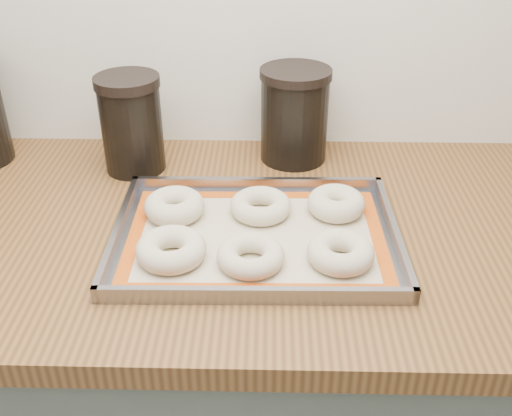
{
  "coord_description": "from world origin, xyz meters",
  "views": [
    {
      "loc": [
        0.14,
        0.81,
        1.46
      ],
      "look_at": [
        0.12,
        1.62,
        0.96
      ],
      "focal_mm": 42.0,
      "sensor_mm": 36.0,
      "label": 1
    }
  ],
  "objects_px": {
    "bagel_front_left": "(171,249)",
    "bagel_back_mid": "(261,206)",
    "canister_mid": "(131,124)",
    "bagel_back_left": "(174,206)",
    "canister_right": "(294,115)",
    "bagel_front_mid": "(251,256)",
    "bagel_front_right": "(340,252)",
    "bagel_back_right": "(336,203)",
    "baking_tray": "(256,236)"
  },
  "relations": [
    {
      "from": "bagel_front_mid",
      "to": "bagel_back_mid",
      "type": "bearing_deg",
      "value": 85.07
    },
    {
      "from": "bagel_front_right",
      "to": "bagel_back_right",
      "type": "distance_m",
      "value": 0.14
    },
    {
      "from": "bagel_front_left",
      "to": "bagel_back_mid",
      "type": "height_order",
      "value": "bagel_front_left"
    },
    {
      "from": "canister_right",
      "to": "baking_tray",
      "type": "bearing_deg",
      "value": -103.04
    },
    {
      "from": "bagel_front_left",
      "to": "canister_right",
      "type": "xyz_separation_m",
      "value": [
        0.2,
        0.36,
        0.07
      ]
    },
    {
      "from": "bagel_back_right",
      "to": "bagel_back_mid",
      "type": "bearing_deg",
      "value": -176.9
    },
    {
      "from": "bagel_back_mid",
      "to": "bagel_back_right",
      "type": "distance_m",
      "value": 0.13
    },
    {
      "from": "bagel_back_left",
      "to": "bagel_front_right",
      "type": "bearing_deg",
      "value": -25.21
    },
    {
      "from": "bagel_back_left",
      "to": "bagel_back_right",
      "type": "height_order",
      "value": "same"
    },
    {
      "from": "bagel_back_left",
      "to": "bagel_back_mid",
      "type": "distance_m",
      "value": 0.15
    },
    {
      "from": "canister_mid",
      "to": "canister_right",
      "type": "xyz_separation_m",
      "value": [
        0.31,
        0.05,
        -0.0
      ]
    },
    {
      "from": "bagel_front_right",
      "to": "bagel_front_left",
      "type": "bearing_deg",
      "value": 179.68
    },
    {
      "from": "bagel_front_mid",
      "to": "bagel_back_mid",
      "type": "relative_size",
      "value": 0.98
    },
    {
      "from": "bagel_back_right",
      "to": "bagel_front_left",
      "type": "bearing_deg",
      "value": -151.84
    },
    {
      "from": "bagel_front_mid",
      "to": "bagel_back_mid",
      "type": "height_order",
      "value": "same"
    },
    {
      "from": "baking_tray",
      "to": "bagel_front_mid",
      "type": "bearing_deg",
      "value": -94.84
    },
    {
      "from": "canister_mid",
      "to": "canister_right",
      "type": "distance_m",
      "value": 0.32
    },
    {
      "from": "bagel_back_mid",
      "to": "canister_mid",
      "type": "bearing_deg",
      "value": 144.94
    },
    {
      "from": "bagel_back_right",
      "to": "canister_right",
      "type": "bearing_deg",
      "value": 106.86
    },
    {
      "from": "baking_tray",
      "to": "bagel_back_right",
      "type": "relative_size",
      "value": 4.68
    },
    {
      "from": "bagel_front_left",
      "to": "canister_mid",
      "type": "bearing_deg",
      "value": 110.5
    },
    {
      "from": "bagel_front_mid",
      "to": "bagel_back_left",
      "type": "xyz_separation_m",
      "value": [
        -0.14,
        0.14,
        0.0
      ]
    },
    {
      "from": "canister_right",
      "to": "canister_mid",
      "type": "bearing_deg",
      "value": -170.51
    },
    {
      "from": "baking_tray",
      "to": "bagel_front_left",
      "type": "height_order",
      "value": "bagel_front_left"
    },
    {
      "from": "canister_right",
      "to": "bagel_front_mid",
      "type": "bearing_deg",
      "value": -101.42
    },
    {
      "from": "bagel_back_mid",
      "to": "canister_right",
      "type": "bearing_deg",
      "value": 74.59
    },
    {
      "from": "canister_mid",
      "to": "bagel_back_left",
      "type": "bearing_deg",
      "value": -60.73
    },
    {
      "from": "bagel_back_left",
      "to": "canister_mid",
      "type": "height_order",
      "value": "canister_mid"
    },
    {
      "from": "bagel_back_left",
      "to": "baking_tray",
      "type": "bearing_deg",
      "value": -23.63
    },
    {
      "from": "bagel_back_mid",
      "to": "canister_mid",
      "type": "relative_size",
      "value": 0.56
    },
    {
      "from": "canister_right",
      "to": "bagel_back_mid",
      "type": "bearing_deg",
      "value": -105.41
    },
    {
      "from": "canister_mid",
      "to": "canister_right",
      "type": "height_order",
      "value": "canister_mid"
    },
    {
      "from": "bagel_front_left",
      "to": "bagel_front_mid",
      "type": "xyz_separation_m",
      "value": [
        0.12,
        -0.01,
        -0.0
      ]
    },
    {
      "from": "bagel_front_left",
      "to": "bagel_back_left",
      "type": "distance_m",
      "value": 0.13
    },
    {
      "from": "bagel_back_mid",
      "to": "canister_mid",
      "type": "distance_m",
      "value": 0.32
    },
    {
      "from": "bagel_front_right",
      "to": "canister_mid",
      "type": "distance_m",
      "value": 0.49
    },
    {
      "from": "bagel_back_left",
      "to": "bagel_back_right",
      "type": "xyz_separation_m",
      "value": [
        0.28,
        0.02,
        0.0
      ]
    },
    {
      "from": "bagel_front_right",
      "to": "bagel_back_right",
      "type": "bearing_deg",
      "value": 87.53
    },
    {
      "from": "bagel_back_mid",
      "to": "canister_right",
      "type": "xyz_separation_m",
      "value": [
        0.06,
        0.23,
        0.07
      ]
    },
    {
      "from": "bagel_back_mid",
      "to": "canister_mid",
      "type": "xyz_separation_m",
      "value": [
        -0.25,
        0.18,
        0.07
      ]
    },
    {
      "from": "bagel_back_left",
      "to": "bagel_front_mid",
      "type": "bearing_deg",
      "value": -45.47
    },
    {
      "from": "bagel_front_left",
      "to": "bagel_front_right",
      "type": "xyz_separation_m",
      "value": [
        0.26,
        -0.0,
        -0.0
      ]
    },
    {
      "from": "bagel_front_mid",
      "to": "bagel_back_mid",
      "type": "xyz_separation_m",
      "value": [
        0.01,
        0.15,
        0.0
      ]
    },
    {
      "from": "bagel_back_left",
      "to": "bagel_back_right",
      "type": "distance_m",
      "value": 0.28
    },
    {
      "from": "bagel_front_mid",
      "to": "bagel_back_left",
      "type": "bearing_deg",
      "value": 134.53
    },
    {
      "from": "bagel_front_mid",
      "to": "bagel_back_mid",
      "type": "distance_m",
      "value": 0.15
    },
    {
      "from": "bagel_front_mid",
      "to": "baking_tray",
      "type": "bearing_deg",
      "value": 85.16
    },
    {
      "from": "bagel_front_left",
      "to": "canister_mid",
      "type": "relative_size",
      "value": 0.58
    },
    {
      "from": "baking_tray",
      "to": "bagel_front_mid",
      "type": "distance_m",
      "value": 0.08
    },
    {
      "from": "bagel_front_right",
      "to": "canister_mid",
      "type": "bearing_deg",
      "value": 140.2
    }
  ]
}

